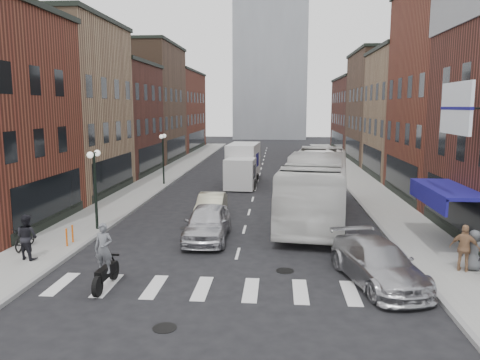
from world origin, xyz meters
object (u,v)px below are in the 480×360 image
(curb_car, at_px, (378,263))
(ped_left_solo, at_px, (27,237))
(motorcycle_rider, at_px, (105,258))
(streetlamp_far, at_px, (163,149))
(box_truck, at_px, (243,165))
(sedan_left_near, at_px, (207,223))
(bike_rack, at_px, (70,235))
(ped_right_c, at_px, (474,250))
(streetlamp_near, at_px, (95,175))
(parked_bicycle, at_px, (25,237))
(billboard_sign, at_px, (458,110))
(ped_right_b, at_px, (465,248))
(transit_bus, at_px, (317,185))
(sedan_left_far, at_px, (211,206))

(curb_car, height_order, ped_left_solo, ped_left_solo)
(motorcycle_rider, bearing_deg, curb_car, 10.51)
(ped_left_solo, bearing_deg, streetlamp_far, -74.29)
(box_truck, bearing_deg, sedan_left_near, -87.50)
(bike_rack, height_order, ped_right_c, ped_right_c)
(sedan_left_near, bearing_deg, box_truck, 87.51)
(streetlamp_near, height_order, motorcycle_rider, streetlamp_near)
(parked_bicycle, xyz_separation_m, ped_left_solo, (0.86, -1.37, 0.43))
(streetlamp_near, distance_m, box_truck, 16.32)
(box_truck, xyz_separation_m, parked_bicycle, (-8.09, -18.48, -0.96))
(billboard_sign, xyz_separation_m, bike_rack, (-16.19, 0.80, -5.58))
(ped_right_b, bearing_deg, transit_bus, -35.06)
(bike_rack, xyz_separation_m, transit_bus, (11.48, 6.63, 1.32))
(transit_bus, xyz_separation_m, sedan_left_far, (-5.94, -0.52, -1.18))
(ped_left_solo, bearing_deg, ped_right_b, -161.48)
(streetlamp_far, xyz_separation_m, sedan_left_far, (5.34, -10.60, -2.22))
(ped_left_solo, bearing_deg, billboard_sign, -156.84)
(sedan_left_near, bearing_deg, ped_right_b, -21.48)
(sedan_left_near, height_order, ped_right_b, ped_right_b)
(bike_rack, height_order, sedan_left_near, sedan_left_near)
(sedan_left_near, bearing_deg, streetlamp_near, 169.37)
(parked_bicycle, height_order, ped_left_solo, ped_left_solo)
(sedan_left_far, xyz_separation_m, parked_bicycle, (-7.19, -6.86, -0.05))
(parked_bicycle, bearing_deg, motorcycle_rider, -42.75)
(bike_rack, xyz_separation_m, ped_right_b, (16.27, -2.18, 0.49))
(motorcycle_rider, bearing_deg, streetlamp_far, 101.49)
(parked_bicycle, relative_size, ped_right_b, 1.05)
(box_truck, relative_size, ped_right_b, 4.26)
(parked_bicycle, xyz_separation_m, ped_right_c, (18.31, -1.29, 0.29))
(streetlamp_far, height_order, motorcycle_rider, streetlamp_far)
(sedan_left_near, xyz_separation_m, sedan_left_far, (-0.44, 4.40, -0.14))
(sedan_left_near, xyz_separation_m, ped_left_solo, (-6.77, -3.82, 0.24))
(billboard_sign, bearing_deg, curb_car, -142.97)
(streetlamp_near, bearing_deg, billboard_sign, -12.35)
(parked_bicycle, bearing_deg, box_truck, 60.76)
(transit_bus, height_order, parked_bicycle, transit_bus)
(sedan_left_far, xyz_separation_m, curb_car, (7.34, -9.40, 0.06))
(bike_rack, distance_m, transit_bus, 13.32)
(ped_left_solo, distance_m, ped_right_c, 17.45)
(parked_bicycle, xyz_separation_m, ped_right_b, (17.91, -1.42, 0.40))
(streetlamp_near, xyz_separation_m, curb_car, (12.68, -5.99, -2.16))
(streetlamp_near, relative_size, ped_right_b, 2.31)
(streetlamp_near, distance_m, ped_right_c, 17.25)
(ped_left_solo, bearing_deg, motorcycle_rider, 168.36)
(sedan_left_far, distance_m, ped_left_solo, 10.39)
(ped_right_c, bearing_deg, bike_rack, -1.16)
(streetlamp_near, xyz_separation_m, box_truck, (6.25, 15.02, -1.31))
(bike_rack, distance_m, parked_bicycle, 1.81)
(box_truck, xyz_separation_m, ped_right_c, (10.21, -19.76, -0.68))
(streetlamp_near, height_order, curb_car, streetlamp_near)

